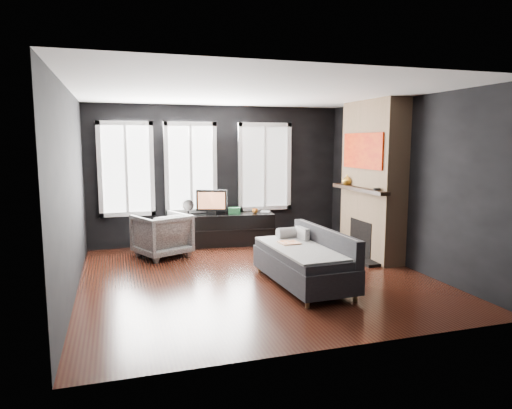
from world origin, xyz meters
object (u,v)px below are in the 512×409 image
object	(u,v)px
armchair	(162,233)
book	(261,206)
sofa	(303,258)
media_console	(227,229)
monitor	(212,200)
mug	(255,210)
mantel_vase	(347,180)

from	to	relation	value
armchair	book	xyz separation A→B (m)	(2.01, 0.58, 0.31)
sofa	media_console	xyz separation A→B (m)	(-0.41, 2.80, -0.09)
sofa	monitor	bearing A→B (deg)	101.35
armchair	mug	bearing A→B (deg)	169.51
media_console	sofa	bearing A→B (deg)	-75.54
armchair	mug	distance (m)	1.93
sofa	monitor	xyz separation A→B (m)	(-0.72, 2.81, 0.49)
mug	mantel_vase	size ratio (longest dim) A/B	0.62
monitor	armchair	bearing A→B (deg)	-130.88
armchair	monitor	bearing A→B (deg)	-174.74
armchair	monitor	distance (m)	1.26
mantel_vase	mug	bearing A→B (deg)	142.31
media_console	mug	bearing A→B (deg)	-4.96
monitor	media_console	bearing A→B (deg)	16.87
book	mantel_vase	bearing A→B (deg)	-43.71
mug	mantel_vase	bearing A→B (deg)	-37.69
monitor	book	size ratio (longest dim) A/B	2.47
sofa	media_console	bearing A→B (deg)	95.40
monitor	mantel_vase	world-z (taller)	mantel_vase
mug	book	bearing A→B (deg)	34.77
mug	book	distance (m)	0.20
sofa	armchair	distance (m)	2.82
mantel_vase	monitor	bearing A→B (deg)	151.82
media_console	mantel_vase	size ratio (longest dim) A/B	9.61
media_console	mantel_vase	bearing A→B (deg)	-25.51
sofa	mantel_vase	bearing A→B (deg)	43.54
armchair	mug	size ratio (longest dim) A/B	7.39
sofa	monitor	world-z (taller)	monitor
media_console	mug	xyz separation A→B (m)	(0.53, -0.10, 0.36)
media_console	book	world-z (taller)	book
media_console	monitor	bearing A→B (deg)	-176.20
armchair	media_console	xyz separation A→B (m)	(1.32, 0.57, -0.12)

